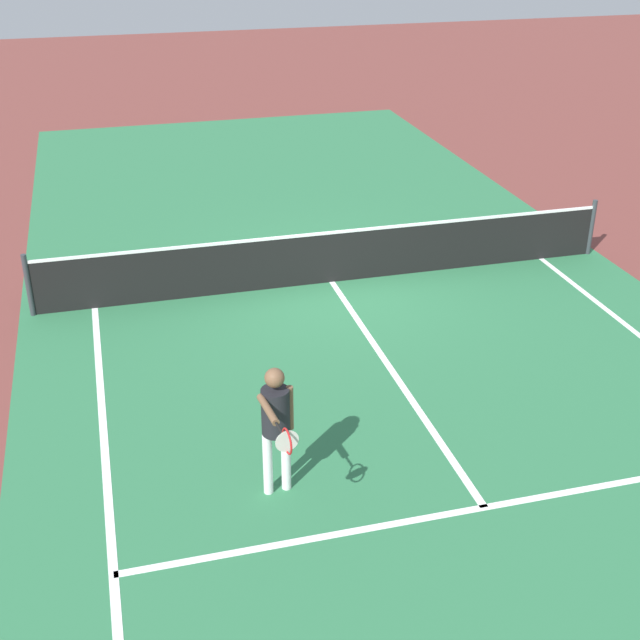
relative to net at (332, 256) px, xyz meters
The scene contains 7 objects.
ground_plane 0.49m from the net, ahead, with size 60.00×60.00×0.00m, color brown.
court_surface_inbounds 0.49m from the net, ahead, with size 10.62×24.40×0.00m, color #2D7247.
line_sideline_left 7.24m from the net, 124.66° to the right, with size 0.10×11.89×0.01m, color white.
line_service_near 6.42m from the net, 90.00° to the right, with size 8.22×0.10×0.01m, color white.
line_center_service 3.24m from the net, 90.00° to the right, with size 0.10×6.40×0.01m, color white.
net is the anchor object (origin of this frame).
player_near 5.96m from the net, 111.69° to the right, with size 0.42×1.21×1.63m.
Camera 1 is at (-3.77, -13.29, 6.27)m, focal length 47.85 mm.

